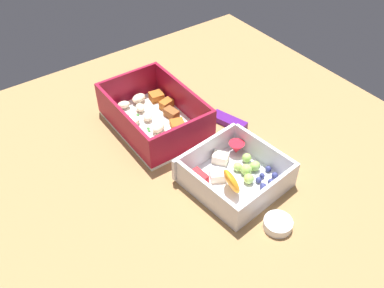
% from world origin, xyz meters
% --- Properties ---
extents(table_surface, '(0.80, 0.80, 0.02)m').
position_xyz_m(table_surface, '(0.00, 0.00, 0.01)').
color(table_surface, '#9E7547').
rests_on(table_surface, ground).
extents(pasta_container, '(0.20, 0.14, 0.07)m').
position_xyz_m(pasta_container, '(-0.11, -0.02, 0.04)').
color(pasta_container, white).
rests_on(pasta_container, table_surface).
extents(fruit_bowl, '(0.15, 0.15, 0.05)m').
position_xyz_m(fruit_bowl, '(0.08, 0.01, 0.04)').
color(fruit_bowl, white).
rests_on(fruit_bowl, table_surface).
extents(candy_bar, '(0.07, 0.04, 0.01)m').
position_xyz_m(candy_bar, '(-0.04, 0.10, 0.03)').
color(candy_bar, '#51197A').
rests_on(candy_bar, table_surface).
extents(paper_cup_liner, '(0.04, 0.04, 0.01)m').
position_xyz_m(paper_cup_liner, '(0.19, 0.01, 0.03)').
color(paper_cup_liner, white).
rests_on(paper_cup_liner, table_surface).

